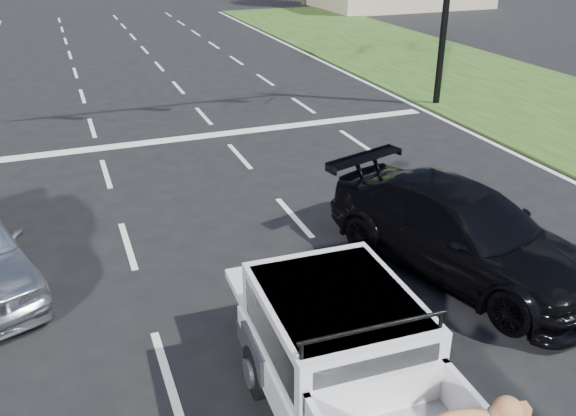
# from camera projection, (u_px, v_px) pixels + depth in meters

# --- Properties ---
(ground) EXTENTS (160.00, 160.00, 0.00)m
(ground) POSITION_uv_depth(u_px,v_px,m) (284.00, 346.00, 9.09)
(ground) COLOR black
(ground) RESTS_ON ground
(road_markings) EXTENTS (17.75, 60.00, 0.01)m
(road_markings) POSITION_uv_depth(u_px,v_px,m) (187.00, 185.00, 14.63)
(road_markings) COLOR silver
(road_markings) RESTS_ON ground
(pickup_truck) EXTENTS (2.08, 5.18, 1.92)m
(pickup_truck) POSITION_uv_depth(u_px,v_px,m) (370.00, 403.00, 6.77)
(pickup_truck) COLOR black
(pickup_truck) RESTS_ON ground
(black_coupe) EXTENTS (3.64, 5.74, 1.55)m
(black_coupe) POSITION_uv_depth(u_px,v_px,m) (462.00, 232.00, 10.76)
(black_coupe) COLOR black
(black_coupe) RESTS_ON ground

